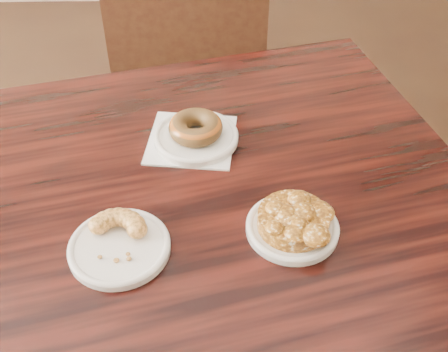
{
  "coord_description": "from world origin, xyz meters",
  "views": [
    {
      "loc": [
        0.29,
        -0.62,
        1.46
      ],
      "look_at": [
        0.31,
        0.1,
        0.8
      ],
      "focal_mm": 45.0,
      "sensor_mm": 36.0,
      "label": 1
    }
  ],
  "objects_px": {
    "glazed_donut": "(196,127)",
    "cruller_fragment": "(118,239)",
    "cafe_table": "(219,323)",
    "apple_fritter": "(294,218)",
    "chair_far": "(189,67)"
  },
  "relations": [
    {
      "from": "apple_fritter",
      "to": "cruller_fragment",
      "type": "height_order",
      "value": "apple_fritter"
    },
    {
      "from": "glazed_donut",
      "to": "apple_fritter",
      "type": "relative_size",
      "value": 0.65
    },
    {
      "from": "chair_far",
      "to": "glazed_donut",
      "type": "bearing_deg",
      "value": 90.63
    },
    {
      "from": "cafe_table",
      "to": "cruller_fragment",
      "type": "height_order",
      "value": "cruller_fragment"
    },
    {
      "from": "chair_far",
      "to": "cruller_fragment",
      "type": "xyz_separation_m",
      "value": [
        -0.08,
        -1.05,
        0.33
      ]
    },
    {
      "from": "cafe_table",
      "to": "cruller_fragment",
      "type": "distance_m",
      "value": 0.45
    },
    {
      "from": "cafe_table",
      "to": "chair_far",
      "type": "height_order",
      "value": "chair_far"
    },
    {
      "from": "chair_far",
      "to": "apple_fritter",
      "type": "height_order",
      "value": "chair_far"
    },
    {
      "from": "glazed_donut",
      "to": "cafe_table",
      "type": "bearing_deg",
      "value": -77.46
    },
    {
      "from": "chair_far",
      "to": "cruller_fragment",
      "type": "bearing_deg",
      "value": 83.1
    },
    {
      "from": "cafe_table",
      "to": "glazed_donut",
      "type": "relative_size",
      "value": 9.07
    },
    {
      "from": "cafe_table",
      "to": "glazed_donut",
      "type": "height_order",
      "value": "glazed_donut"
    },
    {
      "from": "glazed_donut",
      "to": "cruller_fragment",
      "type": "xyz_separation_m",
      "value": [
        -0.12,
        -0.28,
        -0.01
      ]
    },
    {
      "from": "cruller_fragment",
      "to": "apple_fritter",
      "type": "bearing_deg",
      "value": 7.19
    },
    {
      "from": "cafe_table",
      "to": "cruller_fragment",
      "type": "relative_size",
      "value": 8.52
    }
  ]
}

